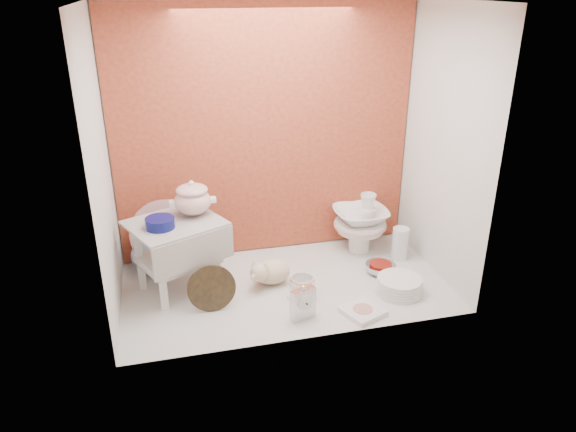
# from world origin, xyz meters

# --- Properties ---
(ground) EXTENTS (1.80, 1.80, 0.00)m
(ground) POSITION_xyz_m (0.00, 0.00, 0.00)
(ground) COLOR silver
(ground) RESTS_ON ground
(niche_shell) EXTENTS (1.86, 1.03, 1.53)m
(niche_shell) POSITION_xyz_m (0.00, 0.18, 0.93)
(niche_shell) COLOR #AB532A
(niche_shell) RESTS_ON ground
(step_stool) EXTENTS (0.59, 0.55, 0.41)m
(step_stool) POSITION_xyz_m (-0.58, 0.11, 0.20)
(step_stool) COLOR silver
(step_stool) RESTS_ON ground
(soup_tureen) EXTENTS (0.29, 0.29, 0.20)m
(soup_tureen) POSITION_xyz_m (-0.47, 0.19, 0.51)
(soup_tureen) COLOR white
(soup_tureen) RESTS_ON step_stool
(cobalt_bowl) EXTENTS (0.19, 0.19, 0.06)m
(cobalt_bowl) POSITION_xyz_m (-0.65, 0.06, 0.44)
(cobalt_bowl) COLOR #0B1053
(cobalt_bowl) RESTS_ON step_stool
(floral_platter) EXTENTS (0.42, 0.15, 0.40)m
(floral_platter) POSITION_xyz_m (-0.63, 0.42, 0.20)
(floral_platter) COLOR silver
(floral_platter) RESTS_ON ground
(blue_white_vase) EXTENTS (0.30, 0.30, 0.25)m
(blue_white_vase) POSITION_xyz_m (-0.72, 0.37, 0.13)
(blue_white_vase) COLOR silver
(blue_white_vase) RESTS_ON ground
(lacquer_tray) EXTENTS (0.25, 0.06, 0.25)m
(lacquer_tray) POSITION_xyz_m (-0.43, -0.14, 0.13)
(lacquer_tray) COLOR black
(lacquer_tray) RESTS_ON ground
(mantel_clock) EXTENTS (0.14, 0.09, 0.19)m
(mantel_clock) POSITION_xyz_m (0.01, -0.33, 0.10)
(mantel_clock) COLOR silver
(mantel_clock) RESTS_ON ground
(plush_pig) EXTENTS (0.30, 0.24, 0.16)m
(plush_pig) POSITION_xyz_m (-0.07, 0.04, 0.08)
(plush_pig) COLOR beige
(plush_pig) RESTS_ON ground
(teacup_saucer) EXTENTS (0.17, 0.17, 0.01)m
(teacup_saucer) POSITION_xyz_m (0.06, -0.13, 0.01)
(teacup_saucer) COLOR white
(teacup_saucer) RESTS_ON ground
(gold_rim_teacup) EXTENTS (0.15, 0.15, 0.11)m
(gold_rim_teacup) POSITION_xyz_m (0.06, -0.13, 0.07)
(gold_rim_teacup) COLOR white
(gold_rim_teacup) RESTS_ON teacup_saucer
(lattice_dish) EXTENTS (0.24, 0.24, 0.03)m
(lattice_dish) POSITION_xyz_m (0.32, -0.37, 0.01)
(lattice_dish) COLOR white
(lattice_dish) RESTS_ON ground
(dinner_plate_stack) EXTENTS (0.29, 0.29, 0.09)m
(dinner_plate_stack) POSITION_xyz_m (0.59, -0.22, 0.04)
(dinner_plate_stack) COLOR white
(dinner_plate_stack) RESTS_ON ground
(crystal_bowl) EXTENTS (0.19, 0.19, 0.06)m
(crystal_bowl) POSITION_xyz_m (0.58, 0.01, 0.03)
(crystal_bowl) COLOR silver
(crystal_bowl) RESTS_ON ground
(clear_glass_vase) EXTENTS (0.10, 0.10, 0.20)m
(clear_glass_vase) POSITION_xyz_m (0.76, 0.15, 0.10)
(clear_glass_vase) COLOR silver
(clear_glass_vase) RESTS_ON ground
(porcelain_tower) EXTENTS (0.37, 0.37, 0.38)m
(porcelain_tower) POSITION_xyz_m (0.56, 0.32, 0.19)
(porcelain_tower) COLOR white
(porcelain_tower) RESTS_ON ground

